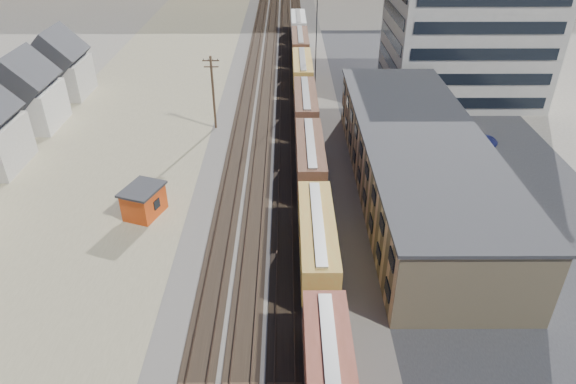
{
  "coord_description": "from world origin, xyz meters",
  "views": [
    {
      "loc": [
        1.14,
        -22.75,
        29.29
      ],
      "look_at": [
        1.31,
        20.19,
        3.0
      ],
      "focal_mm": 32.0,
      "sensor_mm": 36.0,
      "label": 1
    }
  ],
  "objects_px": {
    "utility_pole_north": "(213,91)",
    "maintenance_shed": "(144,201)",
    "freight_train": "(307,128)",
    "parked_car_blue": "(473,138)"
  },
  "relations": [
    {
      "from": "parked_car_blue",
      "to": "freight_train",
      "type": "bearing_deg",
      "value": 124.69
    },
    {
      "from": "maintenance_shed",
      "to": "parked_car_blue",
      "type": "relative_size",
      "value": 0.84
    },
    {
      "from": "freight_train",
      "to": "maintenance_shed",
      "type": "relative_size",
      "value": 23.28
    },
    {
      "from": "freight_train",
      "to": "maintenance_shed",
      "type": "xyz_separation_m",
      "value": [
        -16.99,
        -14.86,
        -1.19
      ]
    },
    {
      "from": "utility_pole_north",
      "to": "maintenance_shed",
      "type": "distance_m",
      "value": 22.03
    },
    {
      "from": "utility_pole_north",
      "to": "freight_train",
      "type": "bearing_deg",
      "value": -27.28
    },
    {
      "from": "freight_train",
      "to": "maintenance_shed",
      "type": "distance_m",
      "value": 22.61
    },
    {
      "from": "utility_pole_north",
      "to": "maintenance_shed",
      "type": "xyz_separation_m",
      "value": [
        -4.69,
        -21.21,
        -3.7
      ]
    },
    {
      "from": "freight_train",
      "to": "parked_car_blue",
      "type": "xyz_separation_m",
      "value": [
        21.32,
        1.17,
        -1.94
      ]
    },
    {
      "from": "utility_pole_north",
      "to": "maintenance_shed",
      "type": "height_order",
      "value": "utility_pole_north"
    }
  ]
}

